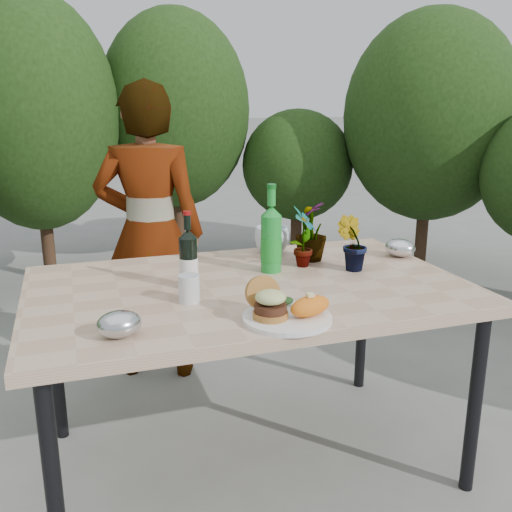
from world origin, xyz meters
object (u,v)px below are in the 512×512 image
object	(u,v)px
patio_table	(249,299)
dinner_plate	(287,318)
wine_bottle	(188,260)
person	(150,234)

from	to	relation	value
patio_table	dinner_plate	bearing A→B (deg)	-89.45
wine_bottle	dinner_plate	bearing A→B (deg)	-54.26
wine_bottle	person	distance (m)	0.88
person	dinner_plate	bearing A→B (deg)	118.58
patio_table	person	world-z (taller)	person
dinner_plate	person	world-z (taller)	person
patio_table	dinner_plate	xyz separation A→B (m)	(0.00, -0.38, 0.06)
dinner_plate	person	bearing A→B (deg)	100.57
dinner_plate	wine_bottle	world-z (taller)	wine_bottle
dinner_plate	person	size ratio (longest dim) A/B	0.19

